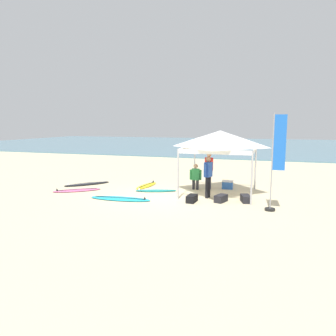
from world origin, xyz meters
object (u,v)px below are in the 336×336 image
at_px(canopy_tent, 220,139).
at_px(surfboard_cyan, 120,199).
at_px(person_red, 209,168).
at_px(person_green, 196,175).
at_px(surfboard_yellow, 147,185).
at_px(banner_flag, 275,167).
at_px(person_blue, 208,174).
at_px(surfboard_pink, 77,190).
at_px(gear_bag_by_pole, 221,198).
at_px(surfboard_black, 87,184).
at_px(surfboard_teal, 156,190).
at_px(gear_bag_near_tent, 246,199).
at_px(gear_bag_on_sand, 192,199).
at_px(cooler_box, 228,185).

distance_m(canopy_tent, surfboard_cyan, 4.86).
xyz_separation_m(person_red, person_green, (-0.56, -0.30, -0.33)).
relative_size(surfboard_yellow, banner_flag, 0.55).
height_order(canopy_tent, person_blue, canopy_tent).
xyz_separation_m(surfboard_pink, gear_bag_by_pole, (6.54, 0.06, 0.10)).
bearing_deg(surfboard_yellow, surfboard_cyan, -89.81).
bearing_deg(surfboard_pink, surfboard_black, 105.28).
bearing_deg(surfboard_teal, gear_bag_near_tent, -10.58).
height_order(canopy_tent, banner_flag, banner_flag).
distance_m(surfboard_yellow, surfboard_pink, 3.29).
bearing_deg(gear_bag_on_sand, surfboard_yellow, 140.83).
xyz_separation_m(canopy_tent, person_red, (-0.64, 0.92, -1.40)).
bearing_deg(person_red, person_blue, -80.13).
bearing_deg(surfboard_teal, person_blue, -11.11).
distance_m(surfboard_teal, person_blue, 2.70).
bearing_deg(surfboard_cyan, surfboard_teal, 66.57).
bearing_deg(gear_bag_by_pole, banner_flag, -19.20).
distance_m(surfboard_teal, person_green, 1.98).
bearing_deg(surfboard_pink, cooler_box, 22.09).
relative_size(canopy_tent, surfboard_black, 1.42).
bearing_deg(cooler_box, gear_bag_near_tent, -66.45).
relative_size(surfboard_pink, surfboard_teal, 1.06).
height_order(canopy_tent, person_red, canopy_tent).
bearing_deg(surfboard_black, person_blue, -7.80).
distance_m(surfboard_black, person_red, 6.15).
height_order(canopy_tent, gear_bag_near_tent, canopy_tent).
distance_m(surfboard_cyan, banner_flag, 6.07).
xyz_separation_m(surfboard_black, gear_bag_near_tent, (7.86, -1.13, 0.10)).
distance_m(canopy_tent, person_green, 2.19).
height_order(surfboard_teal, gear_bag_on_sand, gear_bag_on_sand).
distance_m(surfboard_yellow, banner_flag, 6.62).
relative_size(surfboard_yellow, person_red, 1.09).
bearing_deg(gear_bag_by_pole, surfboard_yellow, 153.66).
xyz_separation_m(surfboard_cyan, gear_bag_by_pole, (3.92, 0.88, 0.10)).
bearing_deg(surfboard_black, gear_bag_on_sand, -16.81).
relative_size(banner_flag, gear_bag_near_tent, 5.67).
xyz_separation_m(surfboard_pink, person_blue, (5.92, 0.58, 0.95)).
bearing_deg(gear_bag_on_sand, surfboard_teal, 145.53).
bearing_deg(surfboard_teal, surfboard_pink, -162.75).
relative_size(surfboard_black, cooler_box, 4.22).
height_order(person_green, gear_bag_near_tent, person_green).
bearing_deg(surfboard_cyan, gear_bag_by_pole, 12.60).
bearing_deg(surfboard_teal, surfboard_black, 174.37).
xyz_separation_m(banner_flag, cooler_box, (-2.03, 3.24, -1.38)).
xyz_separation_m(person_red, banner_flag, (2.88, -2.95, 0.59)).
bearing_deg(surfboard_black, person_red, 8.37).
bearing_deg(surfboard_black, surfboard_teal, -5.63).
distance_m(surfboard_black, gear_bag_on_sand, 6.12).
relative_size(surfboard_pink, person_blue, 1.19).
bearing_deg(gear_bag_on_sand, gear_bag_near_tent, 17.76).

